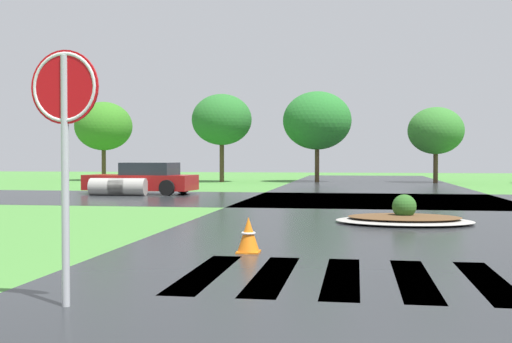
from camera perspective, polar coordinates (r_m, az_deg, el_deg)
asphalt_roadway at (r=13.91m, az=12.11°, el=-5.08°), size 9.41×80.00×0.01m
asphalt_cross_road at (r=23.03m, az=10.93°, el=-2.56°), size 90.00×8.47×0.01m
crosswalk_stripes at (r=8.26m, az=14.18°, el=-9.47°), size 5.85×2.86×0.01m
stop_sign at (r=6.72m, az=-17.01°, el=4.86°), size 0.76×0.11×2.64m
median_island at (r=15.04m, az=13.34°, el=-4.13°), size 3.18×2.18×0.68m
car_silver_hatch at (r=26.81m, az=-10.28°, el=-0.70°), size 4.73×2.34×1.32m
drainage_pipe_stack at (r=25.88m, az=-12.45°, el=-1.37°), size 2.32×0.75×0.70m
traffic_cone at (r=10.15m, az=-0.69°, el=-5.85°), size 0.37×0.37×0.58m
background_treeline at (r=38.94m, az=9.25°, el=4.58°), size 39.48×5.13×5.67m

